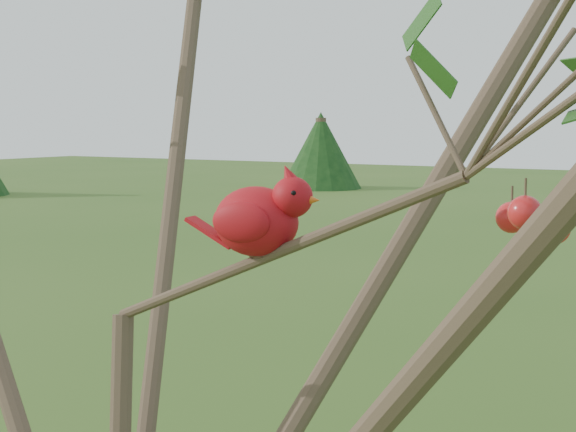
% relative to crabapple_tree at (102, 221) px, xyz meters
% --- Properties ---
extents(crabapple_tree, '(2.35, 2.05, 2.95)m').
position_rel_crabapple_tree_xyz_m(crabapple_tree, '(0.00, 0.00, 0.00)').
color(crabapple_tree, '#493827').
rests_on(crabapple_tree, ground).
extents(cardinal, '(0.21, 0.12, 0.15)m').
position_rel_crabapple_tree_xyz_m(cardinal, '(0.21, 0.10, 0.01)').
color(cardinal, red).
rests_on(cardinal, ground).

